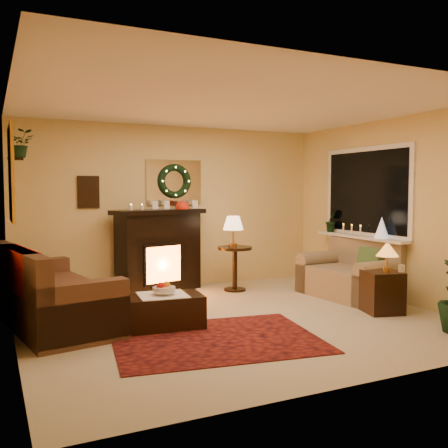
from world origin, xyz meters
name	(u,v)px	position (x,y,z in m)	size (l,w,h in m)	color
floor	(236,319)	(0.00, 0.00, 0.00)	(5.00, 5.00, 0.00)	beige
ceiling	(237,104)	(0.00, 0.00, 2.60)	(5.00, 5.00, 0.00)	white
wall_back	(174,207)	(0.00, 2.25, 1.30)	(5.00, 5.00, 0.00)	#EFD88C
wall_front	(363,226)	(0.00, -2.25, 1.30)	(5.00, 5.00, 0.00)	#EFD88C
wall_left	(11,219)	(-2.50, 0.00, 1.30)	(4.50, 4.50, 0.00)	#EFD88C
wall_right	(394,210)	(2.50, 0.00, 1.30)	(4.50, 4.50, 0.00)	#EFD88C
area_rug	(216,339)	(-0.56, -0.65, 0.01)	(2.14, 1.60, 0.01)	#450D04
sofa	(54,289)	(-2.04, 0.70, 0.43)	(0.95, 2.16, 0.93)	brown
red_throw	(46,284)	(-2.11, 0.88, 0.46)	(0.73, 1.19, 0.02)	red
fireplace	(159,256)	(-0.33, 2.04, 0.55)	(1.32, 0.42, 1.21)	black
poinsettia	(182,208)	(0.04, 1.98, 1.30)	(0.22, 0.22, 0.22)	red
mantel_candle_a	(131,211)	(-0.77, 1.99, 1.26)	(0.06, 0.06, 0.19)	white
mantel_candle_b	(142,211)	(-0.59, 2.02, 1.26)	(0.06, 0.06, 0.18)	silver
mantel_mirror	(174,182)	(0.00, 2.23, 1.70)	(0.92, 0.02, 0.72)	white
wreath	(175,181)	(0.00, 2.19, 1.72)	(0.55, 0.55, 0.11)	#194719
wall_art	(88,192)	(-1.35, 2.23, 1.55)	(0.32, 0.03, 0.48)	#381E11
gold_mirror	(11,174)	(-2.48, 0.30, 1.75)	(0.03, 0.84, 1.00)	gold
hanging_plant	(21,157)	(-2.34, 1.05, 1.97)	(0.33, 0.28, 0.36)	#194719
loveseat	(348,269)	(2.06, 0.42, 0.42)	(0.84, 1.45, 0.84)	tan
window_frame	(367,192)	(2.48, 0.55, 1.55)	(0.03, 1.86, 1.36)	white
window_glass	(366,192)	(2.47, 0.55, 1.55)	(0.02, 1.70, 1.22)	black
window_sill	(360,237)	(2.38, 0.55, 0.87)	(0.22, 1.86, 0.04)	white
mini_tree	(382,228)	(2.37, 0.09, 1.04)	(0.21, 0.21, 0.31)	white
sill_plant	(332,220)	(2.40, 1.28, 1.08)	(0.26, 0.21, 0.48)	#1A571A
side_table_round	(235,270)	(0.76, 1.57, 0.33)	(0.53, 0.53, 0.69)	#4D2D17
lamp_cream	(233,235)	(0.75, 1.60, 0.88)	(0.32, 0.32, 0.49)	#FACD8E
end_table_square	(382,292)	(1.85, -0.51, 0.27)	(0.44, 0.44, 0.54)	#513822
lamp_tiffany	(387,256)	(1.88, -0.54, 0.74)	(0.28, 0.28, 0.41)	orange
coffee_table	(163,310)	(-0.93, 0.02, 0.21)	(0.90, 0.50, 0.38)	#34120A
fruit_bowl	(164,289)	(-0.92, 0.01, 0.45)	(0.26, 0.26, 0.06)	white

